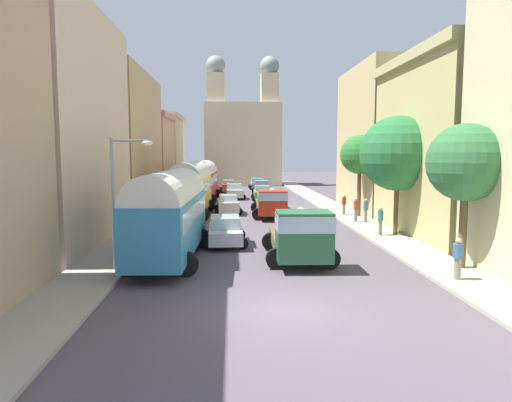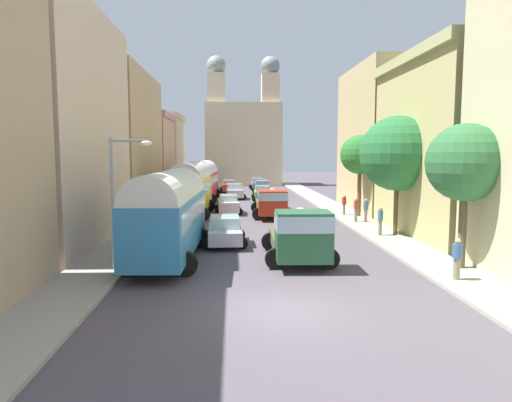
# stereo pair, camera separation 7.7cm
# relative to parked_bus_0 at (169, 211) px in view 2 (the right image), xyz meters

# --- Properties ---
(ground_plane) EXTENTS (154.00, 154.00, 0.00)m
(ground_plane) POSITION_rel_parked_bus_0_xyz_m (4.52, 19.87, -2.27)
(ground_plane) COLOR #504850
(sidewalk_left) EXTENTS (2.50, 70.00, 0.14)m
(sidewalk_left) POSITION_rel_parked_bus_0_xyz_m (-2.73, 19.87, -2.20)
(sidewalk_left) COLOR gray
(sidewalk_left) RESTS_ON ground
(sidewalk_right) EXTENTS (2.50, 70.00, 0.14)m
(sidewalk_right) POSITION_rel_parked_bus_0_xyz_m (11.77, 19.87, -2.20)
(sidewalk_right) COLOR #A0A089
(sidewalk_right) RESTS_ON ground
(building_left_1) EXTENTS (5.00, 12.61, 12.38)m
(building_left_1) POSITION_rel_parked_bus_0_xyz_m (-6.48, 4.24, 3.92)
(building_left_1) COLOR beige
(building_left_1) RESTS_ON ground
(building_left_2) EXTENTS (5.29, 13.94, 11.41)m
(building_left_2) POSITION_rel_parked_bus_0_xyz_m (-6.62, 18.12, 3.43)
(building_left_2) COLOR tan
(building_left_2) RESTS_ON ground
(building_left_3) EXTENTS (4.60, 9.54, 9.14)m
(building_left_3) POSITION_rel_parked_bus_0_xyz_m (-6.07, 30.70, 2.32)
(building_left_3) COLOR tan
(building_left_3) RESTS_ON ground
(building_left_4) EXTENTS (5.58, 9.98, 9.83)m
(building_left_4) POSITION_rel_parked_bus_0_xyz_m (-6.51, 41.34, 2.67)
(building_left_4) COLOR #D5BD86
(building_left_4) RESTS_ON ground
(building_right_1) EXTENTS (6.25, 11.64, 10.62)m
(building_right_1) POSITION_rel_parked_bus_0_xyz_m (15.87, 5.71, 3.07)
(building_right_1) COLOR tan
(building_right_1) RESTS_ON ground
(building_right_2) EXTENTS (5.55, 11.72, 11.99)m
(building_right_2) POSITION_rel_parked_bus_0_xyz_m (15.80, 17.79, 3.72)
(building_right_2) COLOR tan
(building_right_2) RESTS_ON ground
(distant_church) EXTENTS (11.26, 7.62, 18.94)m
(distant_church) POSITION_rel_parked_bus_0_xyz_m (4.52, 49.95, 4.55)
(distant_church) COLOR beige
(distant_church) RESTS_ON ground
(parked_bus_0) EXTENTS (3.49, 9.13, 4.10)m
(parked_bus_0) POSITION_rel_parked_bus_0_xyz_m (0.00, 0.00, 0.00)
(parked_bus_0) COLOR teal
(parked_bus_0) RESTS_ON ground
(parked_bus_1) EXTENTS (3.46, 9.14, 4.22)m
(parked_bus_1) POSITION_rel_parked_bus_0_xyz_m (-0.30, 14.88, 0.07)
(parked_bus_1) COLOR yellow
(parked_bus_1) RESTS_ON ground
(parked_bus_2) EXTENTS (3.47, 10.04, 4.07)m
(parked_bus_2) POSITION_rel_parked_bus_0_xyz_m (-0.11, 26.03, -0.02)
(parked_bus_2) COLOR red
(parked_bus_2) RESTS_ON ground
(cargo_truck_0) EXTENTS (3.25, 6.50, 2.50)m
(cargo_truck_0) POSITION_rel_parked_bus_0_xyz_m (5.86, -0.83, -0.98)
(cargo_truck_0) COLOR #245635
(cargo_truck_0) RESTS_ON ground
(cargo_truck_1) EXTENTS (3.02, 7.15, 2.20)m
(cargo_truck_1) POSITION_rel_parked_bus_0_xyz_m (5.79, 13.64, -1.12)
(cargo_truck_1) COLOR #AD2815
(cargo_truck_1) RESTS_ON ground
(car_0) EXTENTS (2.37, 3.89, 1.57)m
(car_0) POSITION_rel_parked_bus_0_xyz_m (6.42, 19.93, -1.48)
(car_0) COLOR silver
(car_0) RESTS_ON ground
(car_1) EXTENTS (2.24, 3.73, 1.55)m
(car_1) POSITION_rel_parked_bus_0_xyz_m (5.94, 26.31, -1.50)
(car_1) COLOR #539A47
(car_1) RESTS_ON ground
(car_2) EXTENTS (2.38, 3.94, 1.61)m
(car_2) POSITION_rel_parked_bus_0_xyz_m (6.37, 33.92, -1.47)
(car_2) COLOR #241F2E
(car_2) RESTS_ON ground
(car_3) EXTENTS (2.38, 3.75, 1.52)m
(car_3) POSITION_rel_parked_bus_0_xyz_m (6.26, 40.82, -1.52)
(car_3) COLOR gray
(car_3) RESTS_ON ground
(car_4) EXTENTS (2.40, 4.21, 1.53)m
(car_4) POSITION_rel_parked_bus_0_xyz_m (2.49, 3.50, -1.51)
(car_4) COLOR silver
(car_4) RESTS_ON ground
(car_5) EXTENTS (2.32, 4.07, 1.52)m
(car_5) POSITION_rel_parked_bus_0_xyz_m (2.53, 16.28, -1.50)
(car_5) COLOR silver
(car_5) RESTS_ON ground
(car_6) EXTENTS (2.42, 4.00, 1.61)m
(car_6) POSITION_rel_parked_bus_0_xyz_m (3.10, 28.22, -1.47)
(car_6) COLOR silver
(car_6) RESTS_ON ground
(car_7) EXTENTS (2.19, 3.92, 1.56)m
(car_7) POSITION_rel_parked_bus_0_xyz_m (2.41, 35.94, -1.48)
(car_7) COLOR #B83520
(car_7) RESTS_ON ground
(pedestrian_0) EXTENTS (0.34, 0.34, 1.81)m
(pedestrian_0) POSITION_rel_parked_bus_0_xyz_m (11.42, 10.40, -1.23)
(pedestrian_0) COLOR slate
(pedestrian_0) RESTS_ON ground
(pedestrian_1) EXTENTS (0.48, 0.48, 1.77)m
(pedestrian_1) POSITION_rel_parked_bus_0_xyz_m (12.06, 10.20, -1.26)
(pedestrian_1) COLOR #765E61
(pedestrian_1) RESTS_ON ground
(pedestrian_2) EXTENTS (0.44, 0.44, 1.70)m
(pedestrian_2) POSITION_rel_parked_bus_0_xyz_m (11.49, 14.13, -1.30)
(pedestrian_2) COLOR #777155
(pedestrian_2) RESTS_ON ground
(pedestrian_3) EXTENTS (0.37, 0.37, 1.81)m
(pedestrian_3) POSITION_rel_parked_bus_0_xyz_m (11.45, 5.16, -1.23)
(pedestrian_3) COLOR #6B6D5B
(pedestrian_3) RESTS_ON ground
(pedestrian_4) EXTENTS (0.51, 0.51, 1.73)m
(pedestrian_4) POSITION_rel_parked_bus_0_xyz_m (11.36, -4.32, -1.29)
(pedestrian_4) COLOR gray
(pedestrian_4) RESTS_ON ground
(streetlamp_near) EXTENTS (1.73, 0.28, 5.51)m
(streetlamp_near) POSITION_rel_parked_bus_0_xyz_m (-1.71, -2.05, 1.08)
(streetlamp_near) COLOR gray
(streetlamp_near) RESTS_ON ground
(roadside_tree_0) EXTENTS (3.19, 3.19, 6.12)m
(roadside_tree_0) POSITION_rel_parked_bus_0_xyz_m (12.42, -2.54, 2.22)
(roadside_tree_0) COLOR brown
(roadside_tree_0) RESTS_ON ground
(roadside_tree_1) EXTENTS (4.33, 4.33, 7.04)m
(roadside_tree_1) POSITION_rel_parked_bus_0_xyz_m (12.42, 5.37, 2.59)
(roadside_tree_1) COLOR brown
(roadside_tree_1) RESTS_ON ground
(roadside_tree_2) EXTENTS (2.95, 2.95, 6.25)m
(roadside_tree_2) POSITION_rel_parked_bus_0_xyz_m (12.42, 13.31, 2.47)
(roadside_tree_2) COLOR brown
(roadside_tree_2) RESTS_ON ground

